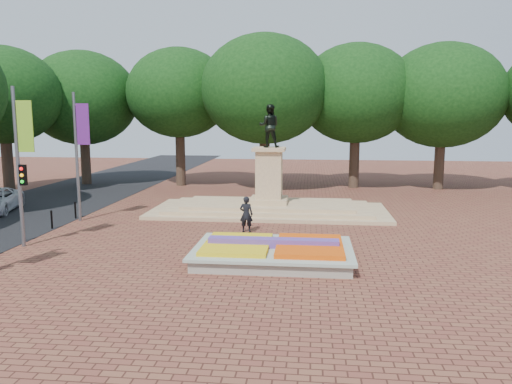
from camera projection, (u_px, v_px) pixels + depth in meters
ground at (254, 247)px, 22.07m from camera, size 90.00×90.00×0.00m
asphalt_street at (4, 217)px, 28.59m from camera, size 9.00×90.00×0.02m
flower_bed at (274, 251)px, 19.94m from camera, size 6.30×4.30×0.91m
monument at (269, 198)px, 29.80m from camera, size 14.00×6.00×6.40m
tree_row_back at (310, 104)px, 38.49m from camera, size 44.80×8.80×10.43m
banner_poles at (16, 160)px, 21.28m from camera, size 0.88×11.17×7.00m
bollard_row at (6, 237)px, 21.66m from camera, size 0.12×13.12×0.98m
pedestrian at (246, 214)px, 24.74m from camera, size 0.68×0.46×1.81m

